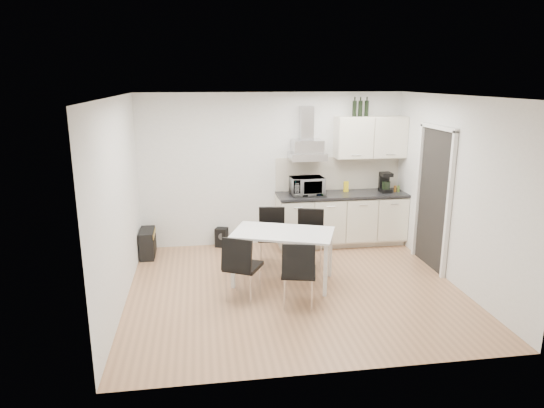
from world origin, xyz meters
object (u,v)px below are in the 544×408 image
Objects in this scene: chair_far_left at (272,237)px; chair_near_right at (299,273)px; chair_near_left at (243,267)px; guitar_amp at (148,243)px; dining_table at (283,237)px; chair_far_right at (310,240)px; floor_speaker at (222,237)px; kitchenette at (343,198)px.

chair_far_left is 1.00× the size of chair_near_right.
chair_near_left reaches higher than guitar_amp.
chair_near_left reaches higher than dining_table.
chair_near_right is at bearing 103.23° from chair_far_left.
chair_far_right reaches higher than floor_speaker.
chair_far_right is at bearing 84.59° from chair_near_right.
kitchenette is at bearing 16.16° from floor_speaker.
chair_near_right is (0.13, -1.44, 0.00)m from chair_far_left.
guitar_amp is (-2.07, 2.09, -0.22)m from chair_near_right.
kitchenette reaches higher than guitar_amp.
dining_table is 1.77× the size of chair_near_left.
guitar_amp is at bearing -3.36° from chair_far_right.
chair_near_right is at bearing 86.33° from chair_far_right.
kitchenette is at bearing 1.90° from guitar_amp.
chair_far_right reaches higher than guitar_amp.
kitchenette is 2.86× the size of chair_near_left.
chair_far_left and chair_near_right have the same top height.
chair_near_left is at bearing -134.60° from kitchenette.
chair_near_right is (0.07, -0.75, -0.23)m from dining_table.
kitchenette is at bearing -113.83° from chair_far_right.
kitchenette is 4.69× the size of guitar_amp.
chair_far_right is 1.00× the size of chair_near_right.
guitar_amp is (-2.50, 0.84, -0.22)m from chair_far_right.
floor_speaker is at bearing 123.20° from chair_near_right.
floor_speaker is (-2.09, 0.17, -0.67)m from kitchenette.
chair_far_right and chair_near_right have the same top height.
chair_far_left is 1.45m from chair_near_right.
chair_near_right is 2.95m from guitar_amp.
chair_near_right is at bearing -118.82° from kitchenette.
chair_near_right is at bearing -64.13° from dining_table.
kitchenette is 1.62× the size of dining_table.
chair_far_right is 2.65m from guitar_amp.
dining_table is 1.77× the size of chair_near_right.
chair_near_right is 2.57m from floor_speaker.
dining_table is at bearing -43.82° from floor_speaker.
chair_near_left reaches higher than floor_speaker.
chair_near_left is 2.69× the size of floor_speaker.
floor_speaker is at bearing 135.94° from dining_table.
dining_table is 2.45m from guitar_amp.
chair_far_left is at bearing -19.10° from guitar_amp.
dining_table is 0.79m from chair_near_right.
chair_far_left is at bearing 115.01° from dining_table.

